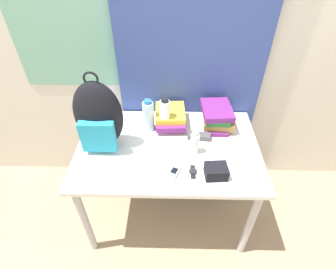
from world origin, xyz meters
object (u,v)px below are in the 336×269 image
(sports_bottle, at_px, (165,116))
(sunscreen_bottle, at_px, (195,143))
(sunglasses_case, at_px, (199,136))
(camera_pouch, at_px, (216,171))
(backpack, at_px, (99,117))
(book_stack_left, at_px, (171,117))
(book_stack_center, at_px, (217,116))
(wristwatch, at_px, (193,172))
(water_bottle, at_px, (148,116))
(cell_phone, at_px, (174,172))

(sports_bottle, distance_m, sunscreen_bottle, 0.29)
(sunglasses_case, bearing_deg, camera_pouch, -77.37)
(backpack, height_order, sunscreen_bottle, backpack)
(book_stack_left, bearing_deg, sunglasses_case, -38.12)
(book_stack_center, relative_size, wristwatch, 2.67)
(water_bottle, distance_m, cell_phone, 0.44)
(book_stack_left, xyz_separation_m, camera_pouch, (0.26, -0.47, -0.02))
(book_stack_center, height_order, camera_pouch, book_stack_center)
(book_stack_center, relative_size, sports_bottle, 1.08)
(sunscreen_bottle, bearing_deg, book_stack_left, 118.21)
(cell_phone, bearing_deg, wristwatch, 2.43)
(sunglasses_case, bearing_deg, book_stack_center, 49.09)
(camera_pouch, bearing_deg, cell_phone, 175.26)
(sports_bottle, distance_m, wristwatch, 0.43)
(camera_pouch, bearing_deg, sunscreen_bottle, 120.11)
(book_stack_center, distance_m, sunscreen_bottle, 0.32)
(sunscreen_bottle, distance_m, sunglasses_case, 0.15)
(backpack, xyz_separation_m, sports_bottle, (0.39, 0.16, -0.10))
(water_bottle, relative_size, camera_pouch, 1.79)
(backpack, xyz_separation_m, book_stack_left, (0.43, 0.22, -0.16))
(water_bottle, distance_m, wristwatch, 0.49)
(water_bottle, bearing_deg, backpack, -148.88)
(sports_bottle, bearing_deg, book_stack_center, 10.72)
(wristwatch, bearing_deg, camera_pouch, -10.76)
(book_stack_left, xyz_separation_m, sunscreen_bottle, (0.15, -0.28, 0.02))
(book_stack_center, distance_m, cell_phone, 0.54)
(sports_bottle, bearing_deg, sunscreen_bottle, -48.02)
(water_bottle, bearing_deg, camera_pouch, -45.24)
(backpack, distance_m, sunscreen_bottle, 0.60)
(cell_phone, bearing_deg, sunscreen_bottle, 54.50)
(book_stack_center, xyz_separation_m, sunscreen_bottle, (-0.17, -0.28, -0.00))
(camera_pouch, bearing_deg, book_stack_center, 83.26)
(backpack, bearing_deg, cell_phone, -26.57)
(wristwatch, bearing_deg, water_bottle, 126.05)
(camera_pouch, bearing_deg, wristwatch, 169.24)
(sunglasses_case, relative_size, wristwatch, 1.51)
(book_stack_left, relative_size, sunscreen_bottle, 1.64)
(book_stack_left, distance_m, sunglasses_case, 0.24)
(book_stack_left, distance_m, water_bottle, 0.17)
(backpack, xyz_separation_m, wristwatch, (0.56, -0.22, -0.22))
(book_stack_center, xyz_separation_m, sunglasses_case, (-0.13, -0.15, -0.06))
(camera_pouch, relative_size, wristwatch, 1.27)
(water_bottle, height_order, sunglasses_case, water_bottle)
(backpack, distance_m, book_stack_center, 0.79)
(book_stack_left, relative_size, water_bottle, 1.13)
(book_stack_center, height_order, cell_phone, book_stack_center)
(sports_bottle, bearing_deg, water_bottle, 173.84)
(backpack, bearing_deg, wristwatch, -21.58)
(cell_phone, distance_m, sunglasses_case, 0.34)
(camera_pouch, xyz_separation_m, wristwatch, (-0.13, 0.02, -0.03))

